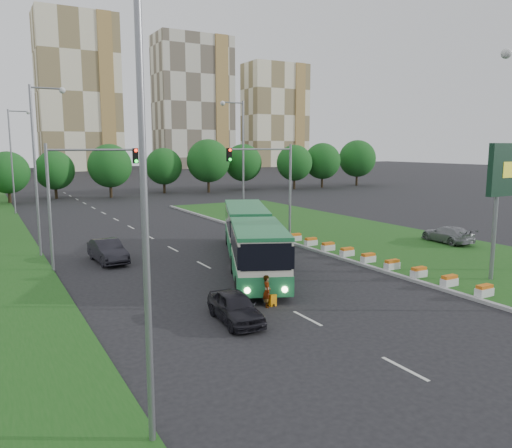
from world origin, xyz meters
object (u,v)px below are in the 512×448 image
traffic_mast_left (76,186)px  car_median (448,234)px  articulated_bus (246,238)px  traffic_mast_median (273,178)px  car_left_near (235,307)px  car_left_far (108,251)px  shopping_trolley (272,300)px  pedestrian (267,291)px

traffic_mast_left → car_median: size_ratio=1.71×
articulated_bus → traffic_mast_median: bearing=68.6°
car_left_near → car_left_far: size_ratio=0.86×
traffic_mast_median → traffic_mast_left: same height
car_left_near → shopping_trolley: bearing=28.2°
articulated_bus → pedestrian: bearing=-87.6°
articulated_bus → car_median: (17.45, -1.81, -0.99)m
articulated_bus → shopping_trolley: articulated_bus is taller
traffic_mast_median → pedestrian: traffic_mast_median is taller
car_left_near → pedestrian: (2.29, 1.09, 0.12)m
articulated_bus → car_median: size_ratio=3.86×
traffic_mast_median → shopping_trolley: 16.71m
articulated_bus → car_left_near: (-5.61, -9.55, -1.14)m
traffic_mast_median → articulated_bus: (-5.24, -5.20, -3.53)m
articulated_bus → car_left_far: (-7.91, 5.15, -1.05)m
traffic_mast_left → articulated_bus: (9.92, -4.20, -3.53)m
pedestrian → shopping_trolley: size_ratio=2.67×
articulated_bus → shopping_trolley: 9.08m
car_left_near → shopping_trolley: size_ratio=6.65×
pedestrian → car_median: bearing=-47.7°
traffic_mast_median → car_left_near: bearing=-126.3°
traffic_mast_left → car_left_near: (4.31, -13.76, -4.67)m
articulated_bus → car_left_near: articulated_bus is taller
car_left_far → shopping_trolley: (4.91, -13.58, -0.47)m
car_median → car_left_near: bearing=24.5°
shopping_trolley → articulated_bus: bearing=67.4°
articulated_bus → car_median: articulated_bus is taller
car_left_near → traffic_mast_left: bearing=112.3°
car_median → shopping_trolley: (-20.45, -6.63, -0.53)m
car_median → traffic_mast_left: bearing=-6.4°
car_left_near → car_left_far: 14.88m
shopping_trolley → traffic_mast_left: bearing=115.7°
articulated_bus → shopping_trolley: size_ratio=29.96×
traffic_mast_left → shopping_trolley: size_ratio=13.29×
car_left_near → shopping_trolley: (2.61, 1.12, -0.38)m
pedestrian → shopping_trolley: (0.32, 0.03, -0.50)m
traffic_mast_left → car_median: traffic_mast_left is taller
traffic_mast_left → pedestrian: bearing=-62.5°
articulated_bus → shopping_trolley: bearing=-85.8°
car_median → pedestrian: (-20.77, -6.65, -0.03)m
car_median → shopping_trolley: car_median is taller
car_left_near → pedestrian: bearing=30.5°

